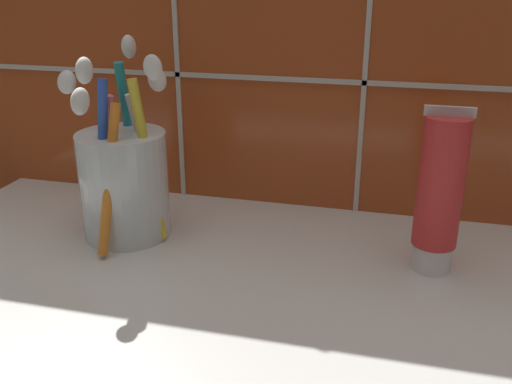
% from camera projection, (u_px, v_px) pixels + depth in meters
% --- Properties ---
extents(sink_counter, '(0.78, 0.35, 0.02)m').
position_uv_depth(sink_counter, '(311.00, 301.00, 0.46)').
color(sink_counter, silver).
rests_on(sink_counter, ground).
extents(tile_wall_backsplash, '(0.88, 0.02, 0.41)m').
position_uv_depth(tile_wall_backsplash, '(348.00, 29.00, 0.55)').
color(tile_wall_backsplash, '#AD471E').
rests_on(tile_wall_backsplash, ground).
extents(toothbrush_cup, '(0.11, 0.12, 0.18)m').
position_uv_depth(toothbrush_cup, '(124.00, 179.00, 0.53)').
color(toothbrush_cup, silver).
rests_on(toothbrush_cup, sink_counter).
extents(toothpaste_tube, '(0.04, 0.04, 0.14)m').
position_uv_depth(toothpaste_tube, '(440.00, 193.00, 0.47)').
color(toothpaste_tube, white).
rests_on(toothpaste_tube, sink_counter).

